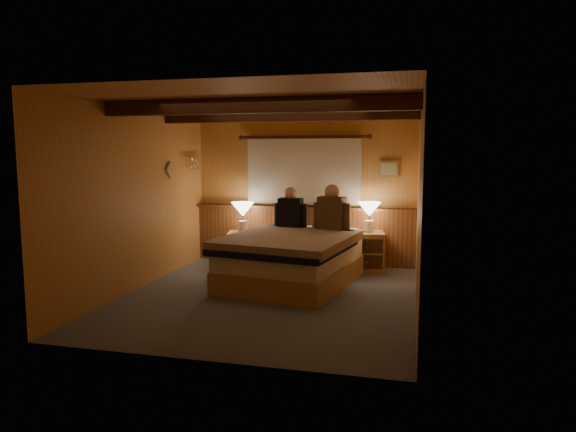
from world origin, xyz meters
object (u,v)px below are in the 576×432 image
(nightstand_right, at_px, (365,251))
(person_left, at_px, (291,211))
(nightstand_left, at_px, (244,249))
(lamp_right, at_px, (369,211))
(lamp_left, at_px, (243,211))
(person_right, at_px, (332,211))
(duffel_bag, at_px, (233,267))
(bed, at_px, (292,259))

(nightstand_right, xyz_separation_m, person_left, (-1.10, -0.33, 0.63))
(nightstand_left, relative_size, lamp_right, 1.24)
(nightstand_right, relative_size, lamp_left, 1.28)
(person_right, relative_size, duffel_bag, 1.35)
(person_left, relative_size, person_right, 0.92)
(nightstand_left, xyz_separation_m, lamp_left, (-0.02, 0.02, 0.61))
(nightstand_left, height_order, lamp_right, lamp_right)
(person_left, bearing_deg, person_right, -4.20)
(bed, bearing_deg, duffel_bag, 177.13)
(person_right, xyz_separation_m, duffel_bag, (-1.38, -0.45, -0.82))
(lamp_left, height_order, lamp_right, lamp_right)
(person_left, xyz_separation_m, duffel_bag, (-0.74, -0.55, -0.79))
(bed, distance_m, nightstand_right, 1.42)
(lamp_right, bearing_deg, duffel_bag, -155.00)
(bed, height_order, nightstand_right, bed)
(nightstand_left, xyz_separation_m, duffel_bag, (0.09, -0.79, -0.13))
(nightstand_left, relative_size, nightstand_right, 0.93)
(nightstand_left, distance_m, lamp_left, 0.61)
(lamp_left, xyz_separation_m, person_left, (0.85, -0.26, 0.06))
(lamp_left, height_order, person_left, person_left)
(lamp_left, height_order, duffel_bag, lamp_left)
(nightstand_right, height_order, person_left, person_left)
(nightstand_left, distance_m, duffel_bag, 0.80)
(person_left, bearing_deg, lamp_right, 20.45)
(person_left, distance_m, duffel_bag, 1.22)
(bed, relative_size, lamp_right, 4.92)
(duffel_bag, bearing_deg, bed, -28.20)
(person_left, relative_size, duffel_bag, 1.24)
(lamp_left, bearing_deg, person_left, -16.88)
(lamp_right, height_order, duffel_bag, lamp_right)
(nightstand_left, height_order, nightstand_right, nightstand_right)
(person_right, bearing_deg, duffel_bag, -148.04)
(bed, distance_m, duffel_bag, 0.99)
(bed, height_order, lamp_right, lamp_right)
(nightstand_right, xyz_separation_m, lamp_right, (0.05, 0.00, 0.62))
(nightstand_right, distance_m, lamp_left, 2.04)
(nightstand_right, distance_m, person_right, 0.91)
(person_left, distance_m, person_right, 0.65)
(lamp_left, distance_m, person_right, 1.53)
(lamp_left, xyz_separation_m, lamp_right, (2.00, 0.08, 0.05))
(lamp_left, xyz_separation_m, person_right, (1.49, -0.35, 0.09))
(lamp_left, distance_m, duffel_bag, 1.09)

